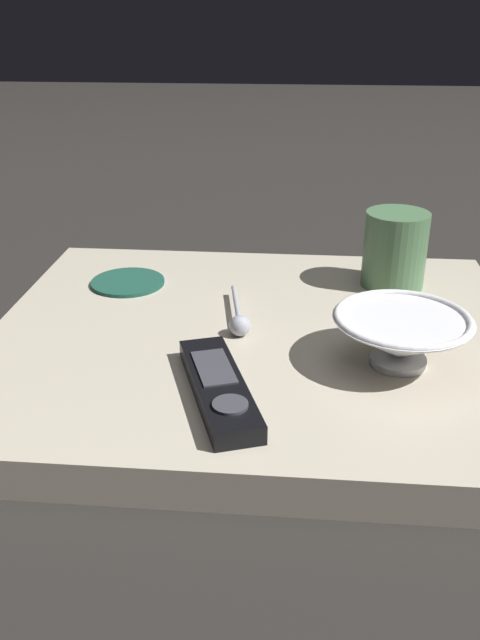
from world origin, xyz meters
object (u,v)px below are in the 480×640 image
object	(u,v)px
cereal_bowl	(401,336)
drink_coaster	(128,282)
coffee_mug	(395,250)
tv_remote_near	(219,387)
teaspoon	(239,321)

from	to	relation	value
cereal_bowl	drink_coaster	size ratio (longest dim) A/B	1.46
drink_coaster	coffee_mug	bearing A→B (deg)	-175.64
tv_remote_near	drink_coaster	size ratio (longest dim) A/B	1.84
cereal_bowl	tv_remote_near	xyz separation A→B (m)	(0.19, 0.08, -0.02)
drink_coaster	teaspoon	bearing A→B (deg)	141.74
cereal_bowl	coffee_mug	world-z (taller)	coffee_mug
coffee_mug	drink_coaster	world-z (taller)	coffee_mug
coffee_mug	teaspoon	size ratio (longest dim) A/B	0.81
tv_remote_near	drink_coaster	world-z (taller)	tv_remote_near
cereal_bowl	coffee_mug	distance (m)	0.23
teaspoon	drink_coaster	distance (m)	0.21
coffee_mug	tv_remote_near	xyz separation A→B (m)	(0.20, 0.31, -0.04)
cereal_bowl	coffee_mug	xyz separation A→B (m)	(-0.02, -0.22, 0.02)
cereal_bowl	drink_coaster	distance (m)	0.40
teaspoon	tv_remote_near	bearing A→B (deg)	87.21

